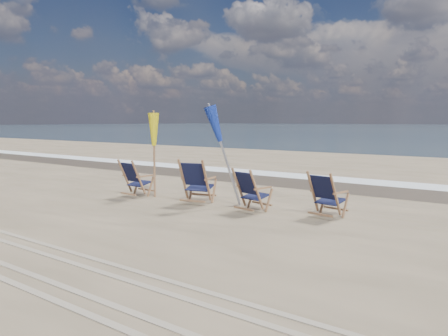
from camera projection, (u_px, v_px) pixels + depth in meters
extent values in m
cube|color=silver|center=(326.00, 178.00, 15.30)|extent=(200.00, 1.40, 0.01)
cube|color=#42362A|center=(308.00, 183.00, 14.10)|extent=(200.00, 2.60, 0.00)
cylinder|color=#916341|center=(154.00, 156.00, 11.46)|extent=(0.06, 0.06, 2.19)
cone|color=yellow|center=(154.00, 132.00, 11.39)|extent=(0.30, 0.30, 0.85)
cylinder|color=#A5A5AD|center=(226.00, 155.00, 10.26)|extent=(0.06, 0.06, 2.43)
cone|color=navy|center=(226.00, 123.00, 10.18)|extent=(0.30, 0.30, 0.85)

